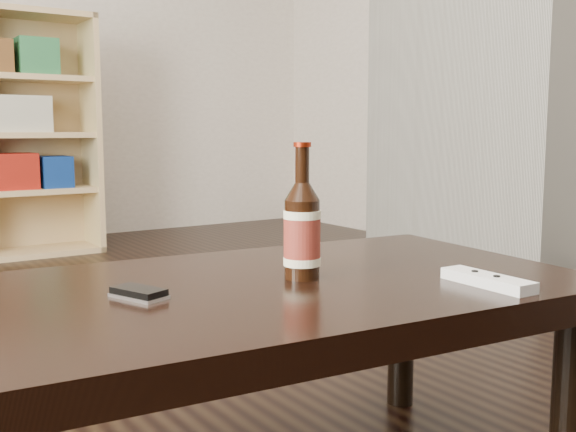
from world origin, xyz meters
TOP-DOWN VIEW (x-y plane):
  - bookshelf at (0.44, 2.52)m, footprint 0.69×0.32m
  - coffee_table at (0.21, -0.27)m, footprint 1.14×0.73m
  - beer_bottle at (0.26, -0.28)m, footprint 0.09×0.09m
  - phone at (-0.04, -0.25)m, footprint 0.08×0.10m
  - remote at (0.48, -0.50)m, footprint 0.05×0.17m

SIDE VIEW (x-z plane):
  - coffee_table at x=0.21m, z-range 0.15..0.55m
  - phone at x=-0.04m, z-range 0.40..0.42m
  - remote at x=0.48m, z-range 0.40..0.43m
  - beer_bottle at x=0.26m, z-range 0.37..0.61m
  - bookshelf at x=0.44m, z-range 0.03..1.31m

